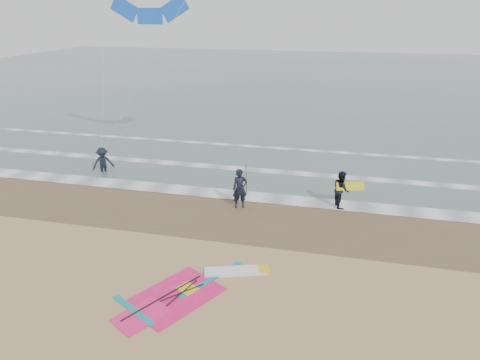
% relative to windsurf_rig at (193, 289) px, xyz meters
% --- Properties ---
extents(ground, '(120.00, 120.00, 0.00)m').
position_rel_windsurf_rig_xyz_m(ground, '(0.62, -0.21, -0.03)').
color(ground, tan).
rests_on(ground, ground).
extents(sea_water, '(120.00, 80.00, 0.02)m').
position_rel_windsurf_rig_xyz_m(sea_water, '(0.62, 47.79, -0.02)').
color(sea_water, '#47605E').
rests_on(sea_water, ground).
extents(wet_sand_band, '(120.00, 5.00, 0.01)m').
position_rel_windsurf_rig_xyz_m(wet_sand_band, '(0.62, 5.79, -0.03)').
color(wet_sand_band, brown).
rests_on(wet_sand_band, ground).
extents(foam_waterline, '(120.00, 9.15, 0.02)m').
position_rel_windsurf_rig_xyz_m(foam_waterline, '(0.62, 10.24, -0.00)').
color(foam_waterline, white).
rests_on(foam_waterline, ground).
extents(windsurf_rig, '(4.86, 4.61, 0.12)m').
position_rel_windsurf_rig_xyz_m(windsurf_rig, '(0.00, 0.00, 0.00)').
color(windsurf_rig, white).
rests_on(windsurf_rig, ground).
extents(person_standing, '(0.83, 0.70, 1.92)m').
position_rel_windsurf_rig_xyz_m(person_standing, '(0.06, 6.70, 0.93)').
color(person_standing, black).
rests_on(person_standing, ground).
extents(person_walking, '(0.92, 1.05, 1.81)m').
position_rel_windsurf_rig_xyz_m(person_walking, '(4.72, 7.86, 0.87)').
color(person_walking, black).
rests_on(person_walking, ground).
extents(person_wading, '(1.37, 1.28, 1.86)m').
position_rel_windsurf_rig_xyz_m(person_wading, '(-8.70, 9.45, 0.90)').
color(person_wading, black).
rests_on(person_wading, ground).
extents(held_pole, '(0.17, 0.86, 1.82)m').
position_rel_windsurf_rig_xyz_m(held_pole, '(0.36, 6.70, 1.38)').
color(held_pole, black).
rests_on(held_pole, ground).
extents(carried_kiteboard, '(1.30, 0.51, 0.39)m').
position_rel_windsurf_rig_xyz_m(carried_kiteboard, '(5.12, 7.76, 1.11)').
color(carried_kiteboard, yellow).
rests_on(carried_kiteboard, ground).
extents(surf_kite, '(6.82, 3.50, 9.61)m').
position_rel_windsurf_rig_xyz_m(surf_kite, '(-6.68, 12.86, 9.17)').
color(surf_kite, white).
rests_on(surf_kite, ground).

